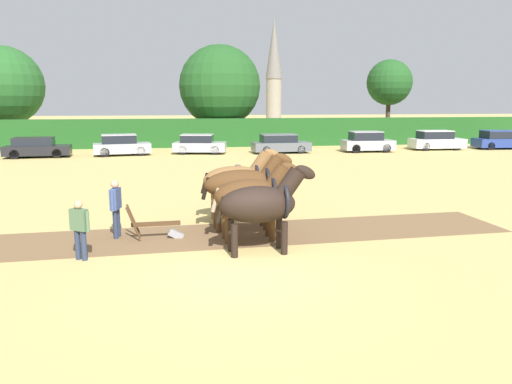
# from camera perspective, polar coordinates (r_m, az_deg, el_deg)

# --- Properties ---
(ground_plane) EXTENTS (240.00, 240.00, 0.00)m
(ground_plane) POSITION_cam_1_polar(r_m,az_deg,el_deg) (11.85, -1.54, -9.30)
(ground_plane) COLOR tan
(plowed_furrow_strip) EXTENTS (23.43, 4.12, 0.01)m
(plowed_furrow_strip) POSITION_cam_1_polar(r_m,az_deg,el_deg) (14.98, -14.65, -5.37)
(plowed_furrow_strip) COLOR brown
(plowed_furrow_strip) RESTS_ON ground
(hedgerow) EXTENTS (64.59, 1.45, 2.40)m
(hedgerow) POSITION_cam_1_polar(r_m,az_deg,el_deg) (43.37, -6.79, 6.73)
(hedgerow) COLOR #1E511E
(hedgerow) RESTS_ON ground
(tree_left) EXTENTS (7.11, 7.11, 8.80)m
(tree_left) POSITION_cam_1_polar(r_m,az_deg,el_deg) (51.37, -26.93, 10.78)
(tree_left) COLOR #423323
(tree_left) RESTS_ON ground
(tree_center_left) EXTENTS (7.41, 7.41, 8.93)m
(tree_center_left) POSITION_cam_1_polar(r_m,az_deg,el_deg) (46.64, -4.14, 11.99)
(tree_center_left) COLOR #423323
(tree_center_left) RESTS_ON ground
(tree_center) EXTENTS (4.49, 4.49, 7.93)m
(tree_center) POSITION_cam_1_polar(r_m,az_deg,el_deg) (52.42, 15.00, 11.97)
(tree_center) COLOR #423323
(tree_center) RESTS_ON ground
(church_spire) EXTENTS (2.37, 2.37, 15.37)m
(church_spire) POSITION_cam_1_polar(r_m,az_deg,el_deg) (73.01, 2.06, 13.68)
(church_spire) COLOR gray
(church_spire) RESTS_ON ground
(draft_horse_lead_left) EXTENTS (2.75, 1.13, 2.40)m
(draft_horse_lead_left) POSITION_cam_1_polar(r_m,az_deg,el_deg) (13.08, 0.65, -1.34)
(draft_horse_lead_left) COLOR black
(draft_horse_lead_left) RESTS_ON ground
(draft_horse_lead_right) EXTENTS (2.65, 1.09, 2.32)m
(draft_horse_lead_right) POSITION_cam_1_polar(r_m,az_deg,el_deg) (14.29, -0.45, -0.36)
(draft_horse_lead_right) COLOR #513319
(draft_horse_lead_right) RESTS_ON ground
(draft_horse_trail_left) EXTENTS (2.95, 1.08, 2.45)m
(draft_horse_trail_left) POSITION_cam_1_polar(r_m,az_deg,el_deg) (15.50, -1.35, 0.89)
(draft_horse_trail_left) COLOR #513319
(draft_horse_trail_left) RESTS_ON ground
(draft_horse_trail_right) EXTENTS (2.80, 1.07, 2.46)m
(draft_horse_trail_right) POSITION_cam_1_polar(r_m,az_deg,el_deg) (16.74, -2.10, 1.48)
(draft_horse_trail_right) COLOR brown
(draft_horse_trail_right) RESTS_ON ground
(plow) EXTENTS (1.66, 0.48, 1.13)m
(plow) POSITION_cam_1_polar(r_m,az_deg,el_deg) (14.87, -10.85, -4.06)
(plow) COLOR #4C331E
(plow) RESTS_ON ground
(farmer_at_plow) EXTENTS (0.29, 0.67, 1.72)m
(farmer_at_plow) POSITION_cam_1_polar(r_m,az_deg,el_deg) (15.12, -15.74, -1.37)
(farmer_at_plow) COLOR #28334C
(farmer_at_plow) RESTS_ON ground
(farmer_beside_team) EXTENTS (0.54, 0.45, 1.67)m
(farmer_beside_team) POSITION_cam_1_polar(r_m,az_deg,el_deg) (18.37, -2.08, 0.97)
(farmer_beside_team) COLOR #28334C
(farmer_beside_team) RESTS_ON ground
(farmer_onlooker_left) EXTENTS (0.55, 0.41, 1.54)m
(farmer_onlooker_left) POSITION_cam_1_polar(r_m,az_deg,el_deg) (13.33, -19.52, -3.71)
(farmer_onlooker_left) COLOR #28334C
(farmer_onlooker_left) RESTS_ON ground
(parked_car_left) EXTENTS (4.53, 2.11, 1.41)m
(parked_car_left) POSITION_cam_1_polar(r_m,az_deg,el_deg) (38.38, -23.80, 4.66)
(parked_car_left) COLOR black
(parked_car_left) RESTS_ON ground
(parked_car_center_left) EXTENTS (4.25, 2.34, 1.54)m
(parked_car_center_left) POSITION_cam_1_polar(r_m,az_deg,el_deg) (37.66, -15.16, 5.17)
(parked_car_center_left) COLOR #9E9EA8
(parked_car_center_left) RESTS_ON ground
(parked_car_center) EXTENTS (4.11, 2.39, 1.46)m
(parked_car_center) POSITION_cam_1_polar(r_m,az_deg,el_deg) (37.83, -6.52, 5.44)
(parked_car_center) COLOR #A8A8B2
(parked_car_center) RESTS_ON ground
(parked_car_center_right) EXTENTS (4.45, 2.04, 1.44)m
(parked_car_center_right) POSITION_cam_1_polar(r_m,az_deg,el_deg) (38.07, 2.79, 5.51)
(parked_car_center_right) COLOR #565B66
(parked_car_center_right) RESTS_ON ground
(parked_car_right) EXTENTS (3.94, 1.85, 1.60)m
(parked_car_right) POSITION_cam_1_polar(r_m,az_deg,el_deg) (39.82, 12.60, 5.59)
(parked_car_right) COLOR #9E9EA8
(parked_car_right) RESTS_ON ground
(parked_car_far_right) EXTENTS (4.28, 1.87, 1.56)m
(parked_car_far_right) POSITION_cam_1_polar(r_m,az_deg,el_deg) (43.09, 19.91, 5.56)
(parked_car_far_right) COLOR silver
(parked_car_far_right) RESTS_ON ground
(parked_car_end_right) EXTENTS (4.36, 2.08, 1.52)m
(parked_car_end_right) POSITION_cam_1_polar(r_m,az_deg,el_deg) (45.91, 26.14, 5.36)
(parked_car_end_right) COLOR navy
(parked_car_end_right) RESTS_ON ground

